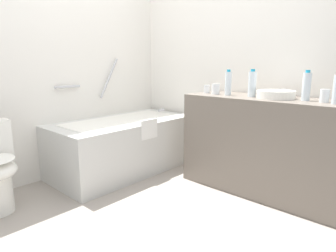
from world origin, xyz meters
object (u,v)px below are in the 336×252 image
Objects in this scene: water_bottle_1 at (228,83)px; sink_faucet at (284,93)px; drinking_glass_0 at (325,96)px; bathtub at (124,143)px; water_bottle_3 at (252,84)px; water_bottle_0 at (306,86)px; drinking_glass_2 at (207,89)px; drinking_glass_1 at (216,89)px; sink_basin at (276,94)px.

sink_faucet is at bearing -62.19° from water_bottle_1.
bathtub is at bearing 104.90° from drinking_glass_0.
water_bottle_0 is at bearing -87.10° from water_bottle_3.
sink_faucet is 0.62× the size of water_bottle_0.
water_bottle_3 is (0.02, -0.23, 0.00)m from water_bottle_1.
bathtub is 1.32m from water_bottle_1.
drinking_glass_2 is at bearing 105.30° from sink_faucet.
water_bottle_3 is (0.49, -1.26, 0.69)m from bathtub.
water_bottle_0 is 0.84m from drinking_glass_1.
bathtub is 6.38× the size of water_bottle_0.
bathtub is 1.18m from drinking_glass_1.
water_bottle_0 is 0.97m from drinking_glass_2.
bathtub is 1.10m from drinking_glass_2.
drinking_glass_1 is at bearing 88.11° from water_bottle_1.
drinking_glass_1 is (-0.23, 0.59, 0.02)m from sink_faucet.
water_bottle_1 is (-0.05, 0.70, -0.00)m from water_bottle_0.
drinking_glass_2 is (-0.01, 0.72, 0.01)m from sink_basin.
water_bottle_1 is 2.35× the size of drinking_glass_0.
water_bottle_3 is at bearing 92.90° from water_bottle_0.
drinking_glass_2 is (0.50, -0.75, 0.62)m from bathtub.
water_bottle_3 is at bearing -86.96° from drinking_glass_1.
bathtub is at bearing 106.59° from water_bottle_0.
water_bottle_3 is 2.45× the size of drinking_glass_1.
water_bottle_3 is (-0.21, 0.22, 0.08)m from sink_faucet.
bathtub is 19.27× the size of drinking_glass_2.
drinking_glass_0 reaches higher than drinking_glass_2.
water_bottle_3 is (-0.02, 0.46, 0.00)m from water_bottle_0.
drinking_glass_1 is at bearing -104.83° from drinking_glass_2.
water_bottle_3 is 2.41× the size of drinking_glass_0.
water_bottle_3 is (-0.02, 0.22, 0.08)m from sink_basin.
sink_faucet is at bearing 52.55° from water_bottle_0.
sink_faucet is (0.19, 0.00, -0.00)m from sink_basin.
water_bottle_0 reaches higher than sink_basin.
drinking_glass_2 is (0.01, 0.51, -0.08)m from water_bottle_3.
water_bottle_1 is 0.23m from water_bottle_3.
water_bottle_1 is (-0.24, 0.45, 0.08)m from sink_faucet.
drinking_glass_1 is (-0.03, 0.98, -0.00)m from drinking_glass_0.
sink_basin is at bearing 90.35° from water_bottle_0.
bathtub reaches higher than sink_faucet.
drinking_glass_1 is 0.14m from drinking_glass_2.
water_bottle_3 reaches higher than drinking_glass_1.
water_bottle_0 reaches higher than sink_faucet.
sink_faucet is 1.47× the size of drinking_glass_0.
drinking_glass_1 is (0.47, -0.89, 0.63)m from bathtub.
water_bottle_3 reaches higher than drinking_glass_0.
water_bottle_1 is at bearing 96.01° from water_bottle_3.
sink_basin is 1.31× the size of water_bottle_0.
water_bottle_1 is at bearing -91.89° from drinking_glass_1.
sink_basin is at bearing -70.88° from bathtub.
water_bottle_0 is 0.70m from water_bottle_1.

